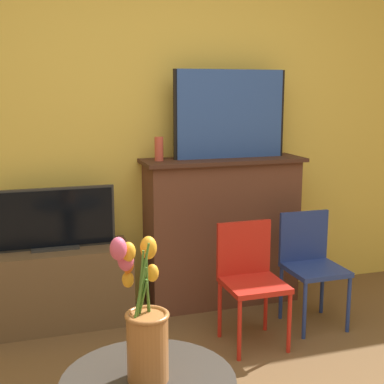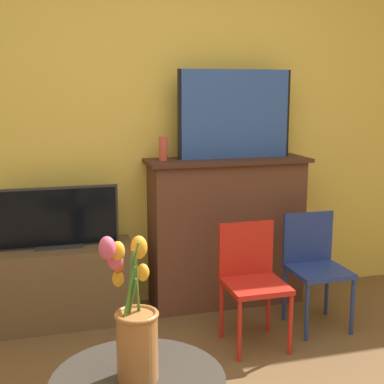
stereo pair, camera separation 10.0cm
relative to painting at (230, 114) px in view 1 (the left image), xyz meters
name	(u,v)px [view 1 (the left image)]	position (x,y,z in m)	size (l,w,h in m)	color
wall_back	(146,106)	(-0.53, 0.19, 0.05)	(8.00, 0.06, 2.70)	#EAC651
fireplace_mantel	(222,229)	(-0.05, -0.01, -0.78)	(1.09, 0.36, 1.01)	brown
painting	(230,114)	(0.00, 0.00, 0.00)	(0.78, 0.03, 0.58)	black
mantel_candle	(159,149)	(-0.49, -0.01, -0.21)	(0.06, 0.06, 0.15)	#CC4C3D
tv_stand	(57,287)	(-1.17, -0.05, -1.05)	(0.92, 0.36, 0.49)	brown
tv_monitor	(54,220)	(-1.17, -0.04, -0.62)	(0.74, 0.12, 0.38)	#2D2D2D
chair_red	(250,274)	(-0.11, -0.62, -0.89)	(0.34, 0.34, 0.70)	red
chair_blue	(310,260)	(0.35, -0.50, -0.89)	(0.34, 0.34, 0.70)	navy
vase_tulips	(145,329)	(-0.96, -1.63, -0.65)	(0.20, 0.17, 0.53)	#AD6B38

